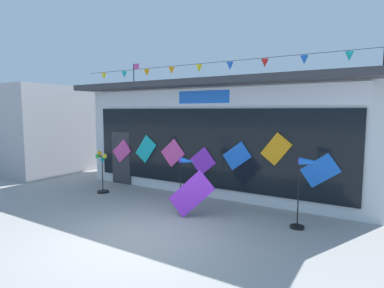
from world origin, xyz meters
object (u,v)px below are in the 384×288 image
(wind_spinner_far_left, at_px, (102,169))
(wind_spinner_center_left, at_px, (306,180))
(kite_shop_building, at_px, (230,135))
(wind_spinner_left, at_px, (185,175))
(display_kite_on_ground, at_px, (191,194))

(wind_spinner_far_left, xyz_separation_m, wind_spinner_center_left, (6.69, 0.15, 0.36))
(kite_shop_building, distance_m, wind_spinner_left, 3.53)
(kite_shop_building, bearing_deg, wind_spinner_center_left, -43.51)
(wind_spinner_center_left, bearing_deg, wind_spinner_left, -178.29)
(wind_spinner_left, bearing_deg, wind_spinner_center_left, 1.71)
(kite_shop_building, bearing_deg, wind_spinner_far_left, -132.94)
(wind_spinner_far_left, height_order, wind_spinner_left, wind_spinner_left)
(kite_shop_building, distance_m, display_kite_on_ground, 4.25)
(display_kite_on_ground, bearing_deg, wind_spinner_center_left, 14.05)
(kite_shop_building, distance_m, wind_spinner_far_left, 4.84)
(wind_spinner_left, bearing_deg, display_kite_on_ground, -45.86)
(kite_shop_building, relative_size, display_kite_on_ground, 8.92)
(wind_spinner_center_left, bearing_deg, wind_spinner_far_left, -178.73)
(wind_spinner_center_left, relative_size, display_kite_on_ground, 1.46)
(wind_spinner_left, height_order, display_kite_on_ground, wind_spinner_left)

